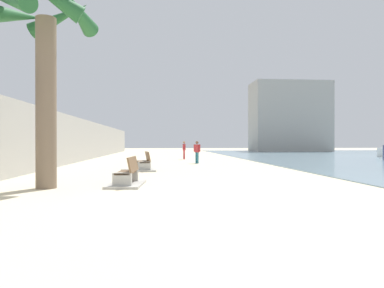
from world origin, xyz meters
TOP-DOWN VIEW (x-y plane):
  - ground_plane at (0.00, 18.00)m, footprint 120.00×120.00m
  - seawall at (-7.50, 18.00)m, footprint 0.80×64.00m
  - palm_tree at (-4.72, 2.17)m, footprint 3.24×3.26m
  - bench_near at (-2.20, 2.74)m, footprint 1.26×2.18m
  - bench_far at (-1.95, 9.15)m, footprint 1.38×2.23m
  - person_walking at (0.89, 20.98)m, footprint 0.24×0.52m
  - person_standing at (1.40, 15.00)m, footprint 0.44×0.36m
  - harbor_building at (19.37, 46.00)m, footprint 12.00×6.00m

SIDE VIEW (x-z plane):
  - ground_plane at x=0.00m, z-range 0.00..0.00m
  - bench_near at x=-2.20m, z-range -0.26..0.72m
  - bench_far at x=-1.95m, z-range -0.26..0.72m
  - person_standing at x=1.40m, z-range 0.11..1.67m
  - person_walking at x=0.89m, z-range 0.12..1.68m
  - seawall at x=-7.50m, z-range 0.00..3.27m
  - palm_tree at x=-4.72m, z-range 1.22..7.82m
  - harbor_building at x=19.37m, z-range 0.00..10.99m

